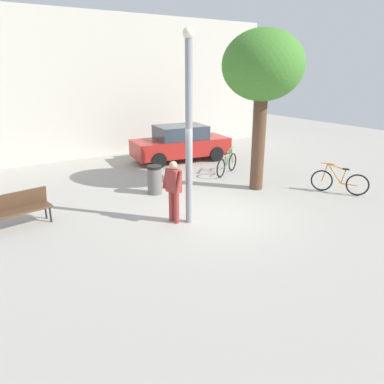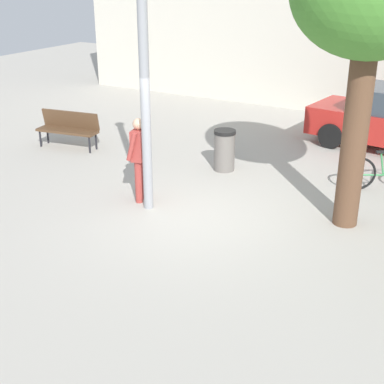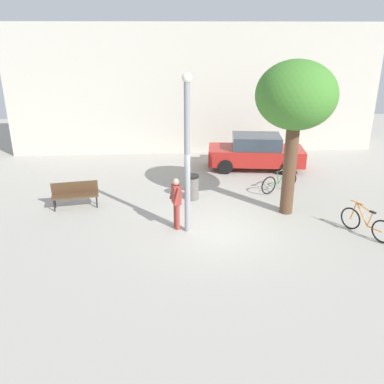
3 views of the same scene
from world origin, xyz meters
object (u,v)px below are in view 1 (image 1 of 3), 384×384
(bicycle_orange, at_px, (339,182))
(trash_bin, at_px, (155,180))
(parked_car_red, at_px, (181,143))
(lamppost, at_px, (189,125))
(bicycle_green, at_px, (227,164))
(person_by_lamppost, at_px, (174,188))
(park_bench, at_px, (17,207))
(plaza_tree, at_px, (263,69))

(bicycle_orange, relative_size, trash_bin, 1.70)
(parked_car_red, relative_size, trash_bin, 4.68)
(lamppost, xyz_separation_m, trash_bin, (0.33, 2.59, -2.11))
(bicycle_green, distance_m, trash_bin, 3.48)
(lamppost, relative_size, bicycle_green, 2.96)
(bicycle_green, bearing_deg, person_by_lamppost, -144.51)
(park_bench, height_order, trash_bin, trash_bin)
(park_bench, relative_size, bicycle_orange, 1.04)
(plaza_tree, relative_size, parked_car_red, 1.16)
(park_bench, bearing_deg, bicycle_green, 7.48)
(person_by_lamppost, distance_m, bicycle_green, 5.07)
(plaza_tree, relative_size, bicycle_green, 3.13)
(person_by_lamppost, bearing_deg, bicycle_green, 35.49)
(trash_bin, bearing_deg, bicycle_orange, -32.71)
(person_by_lamppost, relative_size, bicycle_green, 1.03)
(bicycle_green, relative_size, parked_car_red, 0.37)
(person_by_lamppost, xyz_separation_m, parked_car_red, (3.75, 5.77, -0.19))
(park_bench, distance_m, parked_car_red, 8.22)
(lamppost, height_order, bicycle_orange, lamppost)
(bicycle_orange, bearing_deg, park_bench, 163.06)
(lamppost, relative_size, park_bench, 2.91)
(lamppost, distance_m, park_bench, 4.85)
(person_by_lamppost, distance_m, parked_car_red, 6.89)
(bicycle_orange, bearing_deg, person_by_lamppost, 171.15)
(bicycle_orange, xyz_separation_m, trash_bin, (-5.07, 3.26, 0.09))
(plaza_tree, distance_m, parked_car_red, 5.74)
(park_bench, bearing_deg, trash_bin, 6.01)
(park_bench, height_order, plaza_tree, plaza_tree)
(bicycle_orange, height_order, bicycle_green, same)
(person_by_lamppost, distance_m, trash_bin, 2.51)
(bicycle_green, xyz_separation_m, trash_bin, (-3.43, -0.56, 0.09))
(person_by_lamppost, relative_size, park_bench, 1.01)
(bicycle_orange, bearing_deg, trash_bin, 147.29)
(parked_car_red, bearing_deg, lamppost, -119.68)
(plaza_tree, xyz_separation_m, bicycle_orange, (1.93, -1.84, -3.51))
(bicycle_orange, distance_m, parked_car_red, 6.97)
(plaza_tree, height_order, trash_bin, plaza_tree)
(lamppost, height_order, parked_car_red, lamppost)
(parked_car_red, bearing_deg, person_by_lamppost, -123.03)
(park_bench, distance_m, trash_bin, 4.20)
(bicycle_orange, height_order, parked_car_red, parked_car_red)
(park_bench, bearing_deg, bicycle_orange, -16.94)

